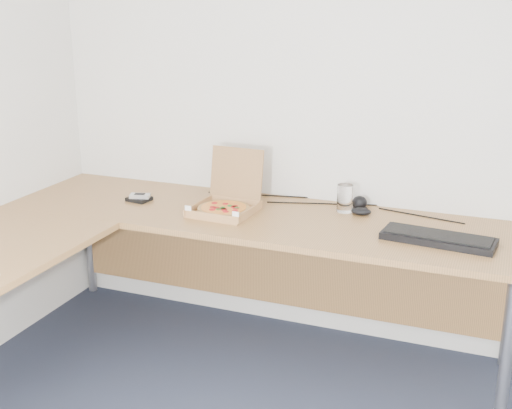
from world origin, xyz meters
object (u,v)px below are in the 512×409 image
at_px(desk, 153,240).
at_px(wallet, 139,199).
at_px(drinking_glass, 345,198).
at_px(pizza_box, 225,205).
at_px(keyboard, 438,239).

height_order(desk, wallet, wallet).
distance_m(desk, drinking_glass, 0.96).
bearing_deg(pizza_box, wallet, -178.46).
bearing_deg(desk, wallet, 127.53).
xyz_separation_m(pizza_box, drinking_glass, (0.54, 0.22, 0.03)).
bearing_deg(pizza_box, drinking_glass, 25.45).
xyz_separation_m(desk, pizza_box, (0.17, 0.40, 0.06)).
bearing_deg(drinking_glass, wallet, -168.39).
bearing_deg(wallet, drinking_glass, 20.21).
relative_size(keyboard, wallet, 4.29).
relative_size(pizza_box, drinking_glass, 2.44).
distance_m(pizza_box, wallet, 0.49).
height_order(desk, pizza_box, pizza_box).
height_order(drinking_glass, keyboard, drinking_glass).
xyz_separation_m(drinking_glass, wallet, (-1.03, -0.21, -0.06)).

